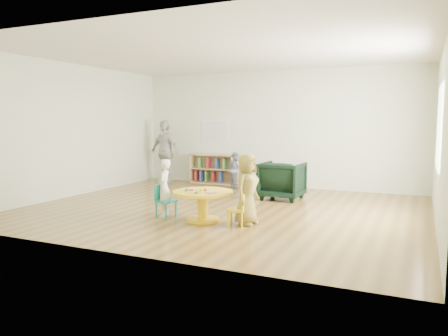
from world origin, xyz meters
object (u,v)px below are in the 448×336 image
child_left (164,188)px  adult_caretaker (165,151)px  kid_chair_right (239,209)px  activity_table (203,200)px  bookshelf (213,169)px  armchair (282,180)px  child_right (247,189)px  kid_chair_left (164,200)px  toddler (236,170)px

child_left → adult_caretaker: adult_caretaker is taller
kid_chair_right → adult_caretaker: (-3.54, 3.55, 0.55)m
activity_table → bookshelf: (-1.71, 3.88, 0.03)m
bookshelf → adult_caretaker: adult_caretaker is taller
kid_chair_right → bookshelf: bearing=20.3°
armchair → child_right: size_ratio=0.76×
kid_chair_left → kid_chair_right: (1.39, -0.09, -0.02)m
kid_chair_right → child_right: bearing=-39.4°
child_left → child_right: bearing=71.9°
bookshelf → armchair: armchair is taller
kid_chair_left → bookshelf: (-0.98, 3.86, 0.08)m
armchair → child_right: 2.36m
toddler → adult_caretaker: bearing=44.1°
child_left → child_right: 1.48m
kid_chair_right → child_left: bearing=75.3°
kid_chair_left → child_left: size_ratio=0.55×
armchair → child_right: bearing=95.2°
activity_table → toddler: (-0.89, 3.46, 0.10)m
toddler → kid_chair_right: bearing=158.1°
kid_chair_left → armchair: size_ratio=0.63×
bookshelf → child_right: 4.53m
bookshelf → toddler: toddler is taller
kid_chair_right → adult_caretaker: size_ratio=0.30×
kid_chair_right → armchair: (-0.07, 2.49, 0.12)m
armchair → toddler: toddler is taller
kid_chair_right → adult_caretaker: 5.04m
kid_chair_left → child_left: 0.20m
child_left → adult_caretaker: 4.07m
kid_chair_right → armchair: armchair is taller
kid_chair_left → adult_caretaker: 4.11m
kid_chair_left → kid_chair_right: size_ratio=1.08×
child_left → child_right: (1.47, 0.04, 0.07)m
child_left → toddler: (-0.15, 3.43, -0.05)m
bookshelf → adult_caretaker: 1.32m
activity_table → toddler: bearing=104.4°
adult_caretaker → child_left: bearing=-43.7°
bookshelf → armchair: bearing=-32.6°
child_left → bookshelf: bearing=174.5°
kid_chair_right → child_right: child_right is taller
activity_table → kid_chair_left: size_ratio=1.82×
activity_table → child_left: 0.76m
child_left → toddler: 3.44m
child_right → activity_table: bearing=100.8°
kid_chair_right → armchair: 2.49m
bookshelf → armchair: size_ratio=1.42×
kid_chair_right → bookshelf: 4.60m
activity_table → kid_chair_left: 0.73m
kid_chair_left → child_right: size_ratio=0.48×
toddler → child_left: bearing=136.9°
activity_table → toddler: toddler is taller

